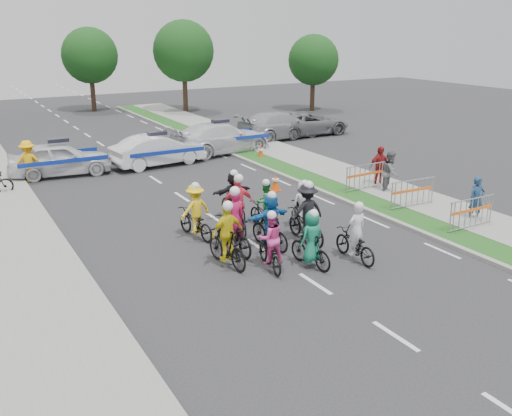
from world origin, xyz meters
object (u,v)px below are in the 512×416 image
civilian_suv (308,123)px  tree_1 (184,51)px  rider_2 (270,247)px  rider_4 (306,218)px  rider_5 (270,224)px  barrier_2 (365,178)px  police_car_2 (221,138)px  marshal_hiviz (28,162)px  rider_9 (238,211)px  tree_4 (90,56)px  tree_2 (313,60)px  rider_6 (234,230)px  spectator_0 (477,199)px  police_car_0 (60,159)px  rider_11 (233,199)px  cone_0 (275,182)px  rider_10 (195,216)px  spectator_2 (379,167)px  spectator_1 (391,172)px  civilian_sedan (280,125)px  police_car_1 (158,150)px  barrier_1 (412,194)px  rider_7 (302,210)px  rider_8 (265,209)px  barrier_0 (471,215)px  rider_0 (355,241)px  rider_1 (311,244)px

civilian_suv → tree_1: tree_1 is taller
rider_2 → rider_4: size_ratio=0.89×
rider_5 → barrier_2: (6.44, 3.39, -0.20)m
police_car_2 → marshal_hiviz: 9.73m
rider_9 → marshal_hiviz: rider_9 is taller
tree_4 → tree_2: bearing=-28.1°
rider_6 → tree_1: bearing=-110.8°
spectator_0 → tree_4: (-4.63, 32.59, 3.41)m
police_car_0 → rider_5: bearing=-157.0°
rider_11 → cone_0: bearing=-143.6°
rider_10 → spectator_2: rider_10 is taller
spectator_0 → spectator_1: size_ratio=0.91×
tree_2 → tree_4: (-15.00, 8.00, 0.35)m
rider_5 → civilian_sedan: (9.42, 14.66, 0.03)m
police_car_1 → civilian_sedan: 9.11m
rider_6 → spectator_2: rider_6 is taller
marshal_hiviz → cone_0: size_ratio=2.56×
rider_10 → rider_11: size_ratio=1.04×
rider_4 → barrier_1: size_ratio=0.99×
rider_7 → civilian_suv: bearing=-117.1°
spectator_0 → rider_6: bearing=-175.4°
rider_7 → spectator_0: bearing=165.9°
rider_4 → spectator_2: bearing=-147.0°
rider_8 → civilian_sedan: bearing=-128.3°
rider_10 → police_car_0: (-2.07, 10.16, 0.04)m
barrier_0 → spectator_0: bearing=33.0°
rider_0 → tree_1: (7.11, 29.25, 3.95)m
rider_11 → barrier_0: (6.21, -4.76, -0.20)m
spectator_0 → barrier_0: (-0.93, -0.60, -0.22)m
marshal_hiviz → rider_0: bearing=126.0°
rider_5 → tree_2: size_ratio=0.31×
rider_0 → rider_10: 5.05m
rider_4 → tree_1: 28.62m
rider_5 → tree_4: 31.58m
police_car_0 → civilian_suv: size_ratio=0.86×
rider_6 → spectator_0: bearing=168.5°
civilian_suv → tree_4: tree_4 is taller
rider_2 → cone_0: size_ratio=2.50×
rider_7 → civilian_suv: rider_7 is taller
rider_1 → spectator_1: (6.89, 4.44, 0.19)m
rider_8 → rider_7: bearing=139.7°
spectator_2 → rider_2: bearing=-147.7°
tree_1 → police_car_0: bearing=-129.2°
marshal_hiviz → barrier_2: (11.47, -8.17, -0.34)m
tree_4 → civilian_suv: bearing=-61.8°
marshal_hiviz → tree_1: size_ratio=0.26×
police_car_2 → rider_0: bearing=160.9°
police_car_0 → tree_2: size_ratio=0.76×
rider_4 → barrier_2: 6.26m
rider_2 → rider_5: (0.78, 1.29, 0.12)m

